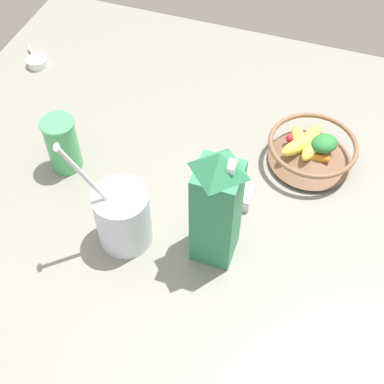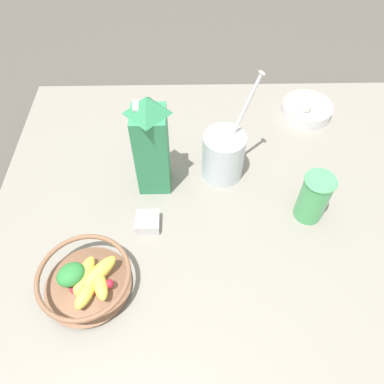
{
  "view_description": "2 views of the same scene",
  "coord_description": "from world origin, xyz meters",
  "px_view_note": "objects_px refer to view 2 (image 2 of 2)",
  "views": [
    {
      "loc": [
        -0.67,
        -0.3,
        0.89
      ],
      "look_at": [
        -0.09,
        -0.1,
        0.12
      ],
      "focal_mm": 50.0,
      "sensor_mm": 36.0,
      "label": 1
    },
    {
      "loc": [
        0.44,
        -0.08,
        0.76
      ],
      "look_at": [
        -0.05,
        -0.07,
        0.13
      ],
      "focal_mm": 35.0,
      "sensor_mm": 36.0,
      "label": 2
    }
  ],
  "objects_px": {
    "spice_jar": "(148,222)",
    "garlic_bowl": "(306,109)",
    "milk_carton": "(151,145)",
    "yogurt_tub": "(224,154)",
    "fruit_bowl": "(86,280)",
    "drinking_cup": "(314,197)"
  },
  "relations": [
    {
      "from": "yogurt_tub",
      "to": "fruit_bowl",
      "type": "bearing_deg",
      "value": -43.66
    },
    {
      "from": "milk_carton",
      "to": "yogurt_tub",
      "type": "relative_size",
      "value": 0.97
    },
    {
      "from": "yogurt_tub",
      "to": "drinking_cup",
      "type": "height_order",
      "value": "yogurt_tub"
    },
    {
      "from": "drinking_cup",
      "to": "spice_jar",
      "type": "distance_m",
      "value": 0.37
    },
    {
      "from": "yogurt_tub",
      "to": "garlic_bowl",
      "type": "distance_m",
      "value": 0.34
    },
    {
      "from": "yogurt_tub",
      "to": "spice_jar",
      "type": "height_order",
      "value": "yogurt_tub"
    },
    {
      "from": "fruit_bowl",
      "to": "milk_carton",
      "type": "distance_m",
      "value": 0.31
    },
    {
      "from": "fruit_bowl",
      "to": "drinking_cup",
      "type": "bearing_deg",
      "value": 109.91
    },
    {
      "from": "spice_jar",
      "to": "garlic_bowl",
      "type": "height_order",
      "value": "garlic_bowl"
    },
    {
      "from": "spice_jar",
      "to": "milk_carton",
      "type": "bearing_deg",
      "value": 174.86
    },
    {
      "from": "spice_jar",
      "to": "garlic_bowl",
      "type": "bearing_deg",
      "value": 130.73
    },
    {
      "from": "fruit_bowl",
      "to": "spice_jar",
      "type": "relative_size",
      "value": 3.57
    },
    {
      "from": "fruit_bowl",
      "to": "spice_jar",
      "type": "bearing_deg",
      "value": 142.84
    },
    {
      "from": "fruit_bowl",
      "to": "garlic_bowl",
      "type": "distance_m",
      "value": 0.75
    },
    {
      "from": "spice_jar",
      "to": "garlic_bowl",
      "type": "relative_size",
      "value": 0.37
    },
    {
      "from": "drinking_cup",
      "to": "milk_carton",
      "type": "bearing_deg",
      "value": -105.7
    },
    {
      "from": "drinking_cup",
      "to": "garlic_bowl",
      "type": "distance_m",
      "value": 0.35
    },
    {
      "from": "fruit_bowl",
      "to": "milk_carton",
      "type": "xyz_separation_m",
      "value": [
        -0.27,
        0.12,
        0.09
      ]
    },
    {
      "from": "garlic_bowl",
      "to": "yogurt_tub",
      "type": "bearing_deg",
      "value": -49.65
    },
    {
      "from": "drinking_cup",
      "to": "yogurt_tub",
      "type": "bearing_deg",
      "value": -124.19
    },
    {
      "from": "garlic_bowl",
      "to": "spice_jar",
      "type": "bearing_deg",
      "value": -49.27
    },
    {
      "from": "fruit_bowl",
      "to": "drinking_cup",
      "type": "height_order",
      "value": "drinking_cup"
    }
  ]
}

